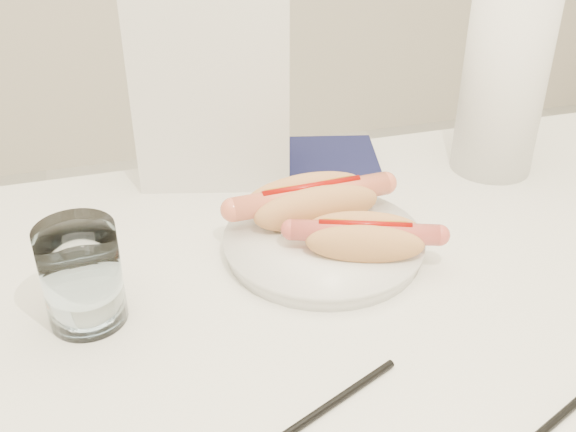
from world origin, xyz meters
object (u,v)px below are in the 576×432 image
object	(u,v)px
plate	(323,245)
napkin_box	(213,84)
paper_towel_roll	(503,84)
table	(338,356)
water_glass	(82,275)
hotdog_left	(311,202)
hotdog_right	(364,238)

from	to	relation	value
plate	napkin_box	xyz separation A→B (m)	(-0.08, 0.23, 0.13)
napkin_box	paper_towel_roll	distance (m)	0.40
table	plate	world-z (taller)	plate
napkin_box	water_glass	bearing A→B (deg)	-109.33
napkin_box	paper_towel_roll	bearing A→B (deg)	1.60
napkin_box	paper_towel_roll	xyz separation A→B (m)	(0.39, -0.09, -0.01)
table	hotdog_left	xyz separation A→B (m)	(0.02, 0.16, 0.10)
water_glass	hotdog_left	bearing A→B (deg)	18.67
hotdog_left	paper_towel_roll	xyz separation A→B (m)	(0.31, 0.10, 0.08)
hotdog_left	paper_towel_roll	world-z (taller)	paper_towel_roll
water_glass	paper_towel_roll	xyz separation A→B (m)	(0.58, 0.19, 0.07)
hotdog_left	water_glass	xyz separation A→B (m)	(-0.27, -0.09, 0.01)
paper_towel_roll	plate	bearing A→B (deg)	-155.41
table	paper_towel_roll	world-z (taller)	paper_towel_roll
hotdog_right	table	bearing A→B (deg)	-105.98
water_glass	napkin_box	distance (m)	0.35
water_glass	paper_towel_roll	distance (m)	0.62
hotdog_left	napkin_box	xyz separation A→B (m)	(-0.08, 0.19, 0.09)
hotdog_left	paper_towel_roll	bearing A→B (deg)	14.52
napkin_box	hotdog_left	bearing A→B (deg)	-52.27
table	water_glass	size ratio (longest dim) A/B	10.90
plate	hotdog_right	size ratio (longest dim) A/B	1.40
hotdog_right	plate	bearing A→B (deg)	148.77
water_glass	paper_towel_roll	world-z (taller)	paper_towel_roll
plate	paper_towel_roll	distance (m)	0.36
hotdog_left	napkin_box	size ratio (longest dim) A/B	0.73
table	plate	distance (m)	0.14
plate	water_glass	world-z (taller)	water_glass
table	water_glass	world-z (taller)	water_glass
water_glass	plate	bearing A→B (deg)	9.90
napkin_box	paper_towel_roll	world-z (taller)	napkin_box
hotdog_left	paper_towel_roll	distance (m)	0.34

